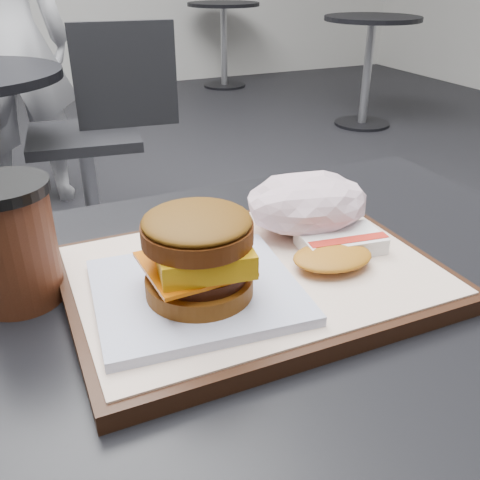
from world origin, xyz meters
The scene contains 10 objects.
customer_table centered at (0.00, 0.00, 0.58)m, with size 0.80×0.60×0.77m.
serving_tray centered at (-0.01, 0.02, 0.78)m, with size 0.38×0.28×0.02m.
breakfast_sandwich centered at (-0.09, -0.01, 0.83)m, with size 0.20×0.19×0.09m.
hash_brown centered at (0.08, 0.01, 0.80)m, with size 0.12×0.10×0.02m.
crumpled_wrapper centered at (0.08, 0.08, 0.82)m, with size 0.15×0.12×0.07m, color white, non-canonical shape.
coffee_cup centered at (-0.24, 0.09, 0.84)m, with size 0.09×0.09×0.13m.
neighbor_chair centered at (0.12, 1.73, 0.51)m, with size 0.62×0.47×0.88m.
patron centered at (-0.15, 2.32, 0.77)m, with size 0.56×0.37×1.53m, color silver.
bg_table_near centered at (2.20, 2.80, 0.56)m, with size 0.66×0.66×0.75m.
bg_table_far centered at (1.80, 4.50, 0.56)m, with size 0.66×0.66×0.75m.
Camera 1 is at (-0.22, -0.41, 1.07)m, focal length 40.00 mm.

